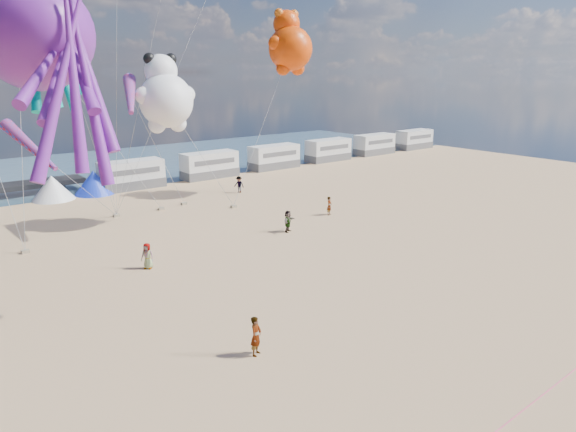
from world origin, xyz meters
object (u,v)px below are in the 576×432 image
at_px(motorhome_0, 132,175).
at_px(sandbag_c, 234,206).
at_px(motorhome_1, 210,165).
at_px(sandbag_d, 184,204).
at_px(beachgoer_5, 329,206).
at_px(tent_white, 52,188).
at_px(kite_octopus_teal, 17,14).
at_px(kite_panda, 166,101).
at_px(motorhome_3, 328,150).
at_px(tent_blue, 94,182).
at_px(kite_teddy_orange, 290,49).
at_px(sandbag_e, 116,216).
at_px(beachgoer_6, 147,256).
at_px(kite_octopus_purple, 34,35).
at_px(motorhome_4, 374,144).
at_px(motorhome_2, 274,157).
at_px(windsock_right, 30,146).
at_px(standing_person, 256,336).
at_px(sandbag_a, 25,252).
at_px(motorhome_5, 414,139).
at_px(windsock_mid, 130,95).
at_px(sandbag_b, 161,209).
at_px(beachgoer_2, 239,184).
at_px(beachgoer_4, 288,221).

xyz_separation_m(motorhome_0, sandbag_c, (4.06, -13.54, -1.39)).
bearing_deg(motorhome_1, sandbag_d, -131.18).
bearing_deg(beachgoer_5, sandbag_c, 100.17).
xyz_separation_m(tent_white, kite_octopus_teal, (-4.00, -13.32, 14.47)).
xyz_separation_m(motorhome_0, kite_panda, (-2.46, -14.53, 8.35)).
height_order(motorhome_3, beachgoer_5, motorhome_3).
xyz_separation_m(tent_blue, kite_panda, (1.54, -14.53, 8.65)).
bearing_deg(kite_teddy_orange, sandbag_e, -175.54).
height_order(beachgoer_6, kite_octopus_purple, kite_octopus_purple).
relative_size(motorhome_4, beachgoer_5, 4.09).
height_order(motorhome_2, beachgoer_6, motorhome_2).
bearing_deg(kite_octopus_teal, windsock_right, -128.31).
distance_m(standing_person, kite_octopus_purple, 20.32).
xyz_separation_m(tent_white, tent_blue, (4.00, 0.00, 0.00)).
bearing_deg(beachgoer_5, kite_teddy_orange, 47.80).
bearing_deg(sandbag_a, sandbag_d, 19.52).
bearing_deg(sandbag_e, kite_octopus_teal, -151.87).
bearing_deg(motorhome_5, tent_blue, 180.00).
distance_m(motorhome_3, sandbag_a, 44.94).
bearing_deg(tent_blue, sandbag_c, -59.24).
relative_size(motorhome_1, beachgoer_5, 4.09).
xyz_separation_m(motorhome_1, beachgoer_5, (-0.28, -20.84, -0.69)).
bearing_deg(sandbag_a, kite_panda, 2.28).
bearing_deg(standing_person, kite_teddy_orange, 17.62).
bearing_deg(kite_octopus_purple, kite_panda, 50.26).
height_order(motorhome_0, tent_white, motorhome_0).
distance_m(motorhome_4, sandbag_e, 44.66).
bearing_deg(beachgoer_5, motorhome_0, 88.78).
bearing_deg(tent_blue, sandbag_d, -62.80).
bearing_deg(sandbag_d, motorhome_2, 28.37).
height_order(windsock_mid, windsock_right, windsock_mid).
relative_size(motorhome_4, sandbag_c, 13.20).
relative_size(tent_blue, sandbag_b, 8.00).
relative_size(kite_panda, kite_teddy_orange, 0.99).
bearing_deg(beachgoer_6, beachgoer_2, 90.86).
height_order(motorhome_1, tent_blue, motorhome_1).
height_order(beachgoer_6, windsock_mid, windsock_mid).
bearing_deg(windsock_right, motorhome_4, -2.98).
distance_m(motorhome_0, beachgoer_2, 11.77).
distance_m(beachgoer_5, windsock_mid, 18.50).
bearing_deg(motorhome_5, sandbag_d, -168.19).
relative_size(motorhome_1, kite_teddy_orange, 0.91).
xyz_separation_m(beachgoer_5, sandbag_d, (-8.23, 11.12, -0.70)).
distance_m(beachgoer_2, kite_teddy_orange, 14.31).
relative_size(sandbag_a, kite_octopus_purple, 0.04).
distance_m(tent_white, windsock_mid, 17.61).
bearing_deg(sandbag_a, kite_octopus_purple, -80.13).
xyz_separation_m(tent_blue, beachgoer_4, (7.33, -22.44, -0.35)).
bearing_deg(beachgoer_5, tent_blue, 97.30).
xyz_separation_m(motorhome_4, sandbag_d, (-37.00, -9.72, -1.39)).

